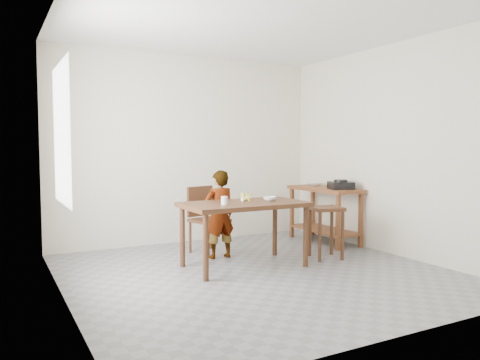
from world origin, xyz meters
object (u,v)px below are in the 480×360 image
stool (326,232)px  prep_counter (324,215)px  child (219,214)px  dining_table (244,235)px  dining_chair (209,220)px

stool → prep_counter: bearing=52.6°
child → stool: child is taller
dining_table → prep_counter: prep_counter is taller
prep_counter → stool: (-0.62, -0.81, -0.08)m
prep_counter → dining_chair: bearing=175.2°
prep_counter → dining_chair: size_ratio=1.39×
dining_table → dining_chair: dining_chair is taller
prep_counter → dining_chair: 1.78m
dining_table → prep_counter: bearing=22.1°
dining_chair → stool: bearing=-56.1°
prep_counter → stool: prep_counter is taller
dining_table → prep_counter: size_ratio=1.17×
dining_table → stool: bearing=-5.5°
prep_counter → dining_table: bearing=-157.9°
dining_chair → stool: size_ratio=1.34×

